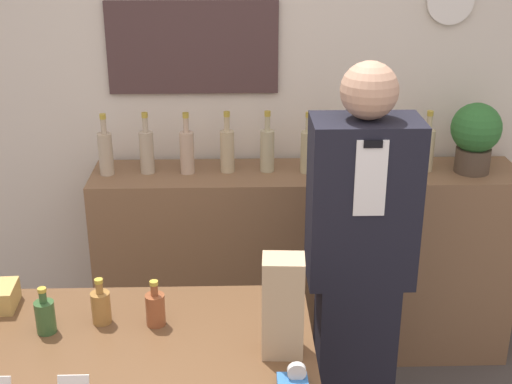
# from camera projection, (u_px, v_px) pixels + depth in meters

# --- Properties ---
(back_wall) EXTENTS (5.20, 0.09, 2.70)m
(back_wall) POSITION_uv_depth(u_px,v_px,m) (255.00, 90.00, 3.57)
(back_wall) COLOR beige
(back_wall) RESTS_ON ground_plane
(back_shelf) EXTENTS (2.09, 0.40, 1.01)m
(back_shelf) POSITION_uv_depth(u_px,v_px,m) (304.00, 264.00, 3.66)
(back_shelf) COLOR brown
(back_shelf) RESTS_ON ground_plane
(shopkeeper) EXTENTS (0.43, 0.27, 1.69)m
(shopkeeper) POSITION_uv_depth(u_px,v_px,m) (359.00, 265.00, 2.93)
(shopkeeper) COLOR black
(shopkeeper) RESTS_ON ground_plane
(potted_plant) EXTENTS (0.24, 0.24, 0.34)m
(potted_plant) POSITION_uv_depth(u_px,v_px,m) (476.00, 134.00, 3.40)
(potted_plant) COLOR #4C3D2D
(potted_plant) RESTS_ON back_shelf
(paper_bag) EXTENTS (0.13, 0.11, 0.33)m
(paper_bag) POSITION_uv_depth(u_px,v_px,m) (283.00, 306.00, 2.18)
(paper_bag) COLOR tan
(paper_bag) RESTS_ON display_counter
(tape_dispenser) EXTENTS (0.09, 0.06, 0.07)m
(tape_dispenser) POSITION_uv_depth(u_px,v_px,m) (294.00, 378.00, 2.08)
(tape_dispenser) COLOR #2D66A8
(tape_dispenser) RESTS_ON display_counter
(counter_bottle_1) EXTENTS (0.07, 0.07, 0.16)m
(counter_bottle_1) POSITION_uv_depth(u_px,v_px,m) (45.00, 316.00, 2.32)
(counter_bottle_1) COLOR #33562C
(counter_bottle_1) RESTS_ON display_counter
(counter_bottle_2) EXTENTS (0.07, 0.07, 0.16)m
(counter_bottle_2) POSITION_uv_depth(u_px,v_px,m) (101.00, 306.00, 2.38)
(counter_bottle_2) COLOR olive
(counter_bottle_2) RESTS_ON display_counter
(counter_bottle_3) EXTENTS (0.07, 0.07, 0.16)m
(counter_bottle_3) POSITION_uv_depth(u_px,v_px,m) (155.00, 308.00, 2.37)
(counter_bottle_3) COLOR brown
(counter_bottle_3) RESTS_ON display_counter
(shelf_bottle_0) EXTENTS (0.07, 0.07, 0.30)m
(shelf_bottle_0) POSITION_uv_depth(u_px,v_px,m) (106.00, 152.00, 3.40)
(shelf_bottle_0) COLOR tan
(shelf_bottle_0) RESTS_ON back_shelf
(shelf_bottle_1) EXTENTS (0.07, 0.07, 0.30)m
(shelf_bottle_1) POSITION_uv_depth(u_px,v_px,m) (147.00, 150.00, 3.42)
(shelf_bottle_1) COLOR tan
(shelf_bottle_1) RESTS_ON back_shelf
(shelf_bottle_2) EXTENTS (0.07, 0.07, 0.30)m
(shelf_bottle_2) POSITION_uv_depth(u_px,v_px,m) (187.00, 151.00, 3.41)
(shelf_bottle_2) COLOR tan
(shelf_bottle_2) RESTS_ON back_shelf
(shelf_bottle_3) EXTENTS (0.07, 0.07, 0.30)m
(shelf_bottle_3) POSITION_uv_depth(u_px,v_px,m) (227.00, 149.00, 3.43)
(shelf_bottle_3) COLOR tan
(shelf_bottle_3) RESTS_ON back_shelf
(shelf_bottle_4) EXTENTS (0.07, 0.07, 0.30)m
(shelf_bottle_4) POSITION_uv_depth(u_px,v_px,m) (267.00, 149.00, 3.44)
(shelf_bottle_4) COLOR tan
(shelf_bottle_4) RESTS_ON back_shelf
(shelf_bottle_5) EXTENTS (0.07, 0.07, 0.30)m
(shelf_bottle_5) POSITION_uv_depth(u_px,v_px,m) (308.00, 150.00, 3.42)
(shelf_bottle_5) COLOR tan
(shelf_bottle_5) RESTS_ON back_shelf
(shelf_bottle_6) EXTENTS (0.07, 0.07, 0.30)m
(shelf_bottle_6) POSITION_uv_depth(u_px,v_px,m) (347.00, 148.00, 3.45)
(shelf_bottle_6) COLOR tan
(shelf_bottle_6) RESTS_ON back_shelf
(shelf_bottle_7) EXTENTS (0.07, 0.07, 0.30)m
(shelf_bottle_7) POSITION_uv_depth(u_px,v_px,m) (388.00, 150.00, 3.42)
(shelf_bottle_7) COLOR tan
(shelf_bottle_7) RESTS_ON back_shelf
(shelf_bottle_8) EXTENTS (0.07, 0.07, 0.30)m
(shelf_bottle_8) POSITION_uv_depth(u_px,v_px,m) (427.00, 148.00, 3.44)
(shelf_bottle_8) COLOR tan
(shelf_bottle_8) RESTS_ON back_shelf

